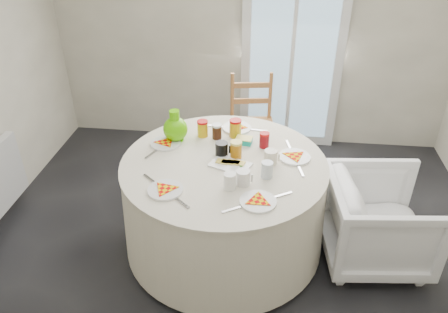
# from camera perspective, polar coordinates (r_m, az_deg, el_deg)

# --- Properties ---
(floor) EXTENTS (4.00, 4.00, 0.00)m
(floor) POSITION_cam_1_polar(r_m,az_deg,el_deg) (3.32, 0.94, -14.48)
(floor) COLOR black
(floor) RESTS_ON ground
(wall_back) EXTENTS (4.00, 0.02, 2.60)m
(wall_back) POSITION_cam_1_polar(r_m,az_deg,el_deg) (4.42, 3.83, 17.42)
(wall_back) COLOR #BCB5A3
(wall_back) RESTS_ON floor
(glass_door) EXTENTS (1.00, 0.08, 2.10)m
(glass_door) POSITION_cam_1_polar(r_m,az_deg,el_deg) (4.44, 8.98, 13.83)
(glass_door) COLOR silver
(glass_door) RESTS_ON floor
(table) EXTENTS (1.50, 1.50, 0.76)m
(table) POSITION_cam_1_polar(r_m,az_deg,el_deg) (3.28, 0.00, -6.32)
(table) COLOR beige
(table) RESTS_ON floor
(wooden_chair) EXTENTS (0.48, 0.46, 0.94)m
(wooden_chair) POSITION_cam_1_polar(r_m,az_deg,el_deg) (4.13, 3.68, 3.97)
(wooden_chair) COLOR #A76B42
(wooden_chair) RESTS_ON floor
(armchair) EXTENTS (0.75, 0.79, 0.74)m
(armchair) POSITION_cam_1_polar(r_m,az_deg,el_deg) (3.35, 19.63, -7.25)
(armchair) COLOR white
(armchair) RESTS_ON floor
(place_settings) EXTENTS (1.54, 1.54, 0.02)m
(place_settings) POSITION_cam_1_polar(r_m,az_deg,el_deg) (3.05, 0.00, -0.48)
(place_settings) COLOR silver
(place_settings) RESTS_ON table
(jar_cluster) EXTENTS (0.56, 0.31, 0.16)m
(jar_cluster) POSITION_cam_1_polar(r_m,az_deg,el_deg) (3.28, 0.96, 3.02)
(jar_cluster) COLOR #A65F16
(jar_cluster) RESTS_ON table
(butter_tub) EXTENTS (0.13, 0.10, 0.05)m
(butter_tub) POSITION_cam_1_polar(r_m,az_deg,el_deg) (3.27, 2.64, 2.21)
(butter_tub) COLOR #0CA599
(butter_tub) RESTS_ON table
(green_pitcher) EXTENTS (0.21, 0.21, 0.24)m
(green_pitcher) POSITION_cam_1_polar(r_m,az_deg,el_deg) (3.29, -6.39, 3.93)
(green_pitcher) COLOR #51C301
(green_pitcher) RESTS_ON table
(cheese_platter) EXTENTS (0.31, 0.26, 0.03)m
(cheese_platter) POSITION_cam_1_polar(r_m,az_deg,el_deg) (3.01, 0.83, -0.90)
(cheese_platter) COLOR white
(cheese_platter) RESTS_ON table
(mugs_glasses) EXTENTS (0.86, 0.86, 0.13)m
(mugs_glasses) POSITION_cam_1_polar(r_m,az_deg,el_deg) (2.99, 2.84, -0.30)
(mugs_glasses) COLOR #A29696
(mugs_glasses) RESTS_ON table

